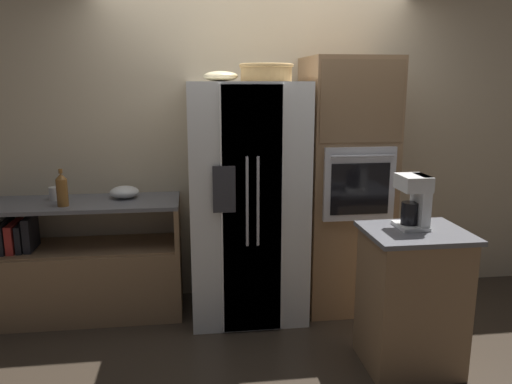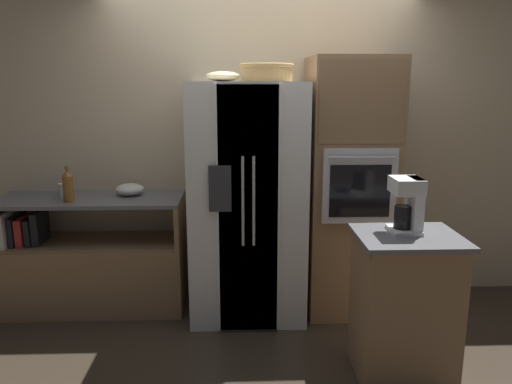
# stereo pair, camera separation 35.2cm
# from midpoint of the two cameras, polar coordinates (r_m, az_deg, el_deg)

# --- Properties ---
(ground_plane) EXTENTS (20.00, 20.00, 0.00)m
(ground_plane) POSITION_cam_midpoint_polar(r_m,az_deg,el_deg) (4.17, 3.36, -13.37)
(ground_plane) COLOR #382D23
(wall_back) EXTENTS (12.00, 0.06, 2.80)m
(wall_back) POSITION_cam_midpoint_polar(r_m,az_deg,el_deg) (4.21, 3.04, 6.76)
(wall_back) COLOR beige
(wall_back) RESTS_ON ground_plane
(counter_left) EXTENTS (1.47, 0.55, 0.92)m
(counter_left) POSITION_cam_midpoint_polar(r_m,az_deg,el_deg) (4.27, -16.07, -8.32)
(counter_left) COLOR #93704C
(counter_left) RESTS_ON ground_plane
(refrigerator) EXTENTS (0.87, 0.80, 1.82)m
(refrigerator) POSITION_cam_midpoint_polar(r_m,az_deg,el_deg) (3.88, 1.59, -1.07)
(refrigerator) COLOR white
(refrigerator) RESTS_ON ground_plane
(wall_oven) EXTENTS (0.65, 0.73, 2.01)m
(wall_oven) POSITION_cam_midpoint_polar(r_m,az_deg,el_deg) (4.03, 13.02, 0.54)
(wall_oven) COLOR #93704C
(wall_oven) RESTS_ON ground_plane
(island_counter) EXTENTS (0.62, 0.54, 0.92)m
(island_counter) POSITION_cam_midpoint_polar(r_m,az_deg,el_deg) (3.35, 19.53, -12.15)
(island_counter) COLOR #93704C
(island_counter) RESTS_ON ground_plane
(wicker_basket) EXTENTS (0.40, 0.40, 0.13)m
(wicker_basket) POSITION_cam_midpoint_polar(r_m,az_deg,el_deg) (3.72, 4.02, 13.56)
(wicker_basket) COLOR tan
(wicker_basket) RESTS_ON refrigerator
(fruit_bowl) EXTENTS (0.26, 0.26, 0.08)m
(fruit_bowl) POSITION_cam_midpoint_polar(r_m,az_deg,el_deg) (3.84, -1.14, 13.09)
(fruit_bowl) COLOR beige
(fruit_bowl) RESTS_ON refrigerator
(bottle_tall) EXTENTS (0.08, 0.08, 0.28)m
(bottle_tall) POSITION_cam_midpoint_polar(r_m,az_deg,el_deg) (3.98, -18.35, 0.66)
(bottle_tall) COLOR brown
(bottle_tall) RESTS_ON counter_left
(mug) EXTENTS (0.13, 0.09, 0.10)m
(mug) POSITION_cam_midpoint_polar(r_m,az_deg,el_deg) (4.21, -18.86, 0.23)
(mug) COLOR silver
(mug) RESTS_ON counter_left
(mixing_bowl) EXTENTS (0.23, 0.23, 0.09)m
(mixing_bowl) POSITION_cam_midpoint_polar(r_m,az_deg,el_deg) (4.11, -11.87, 0.27)
(mixing_bowl) COLOR white
(mixing_bowl) RESTS_ON counter_left
(coffee_maker) EXTENTS (0.17, 0.21, 0.34)m
(coffee_maker) POSITION_cam_midpoint_polar(r_m,az_deg,el_deg) (3.20, 20.12, -1.16)
(coffee_maker) COLOR white
(coffee_maker) RESTS_ON island_counter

